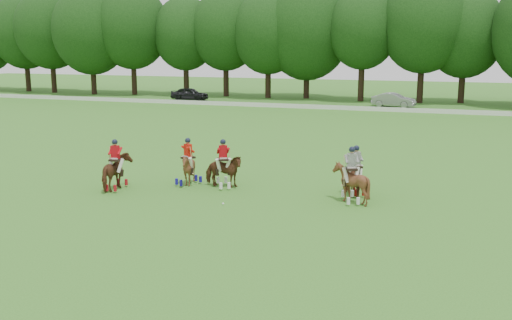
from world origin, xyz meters
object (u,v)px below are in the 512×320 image
(polo_red_b, at_px, (223,171))
(polo_red_a, at_px, (116,172))
(polo_stripe_b, at_px, (351,182))
(polo_ball, at_px, (223,204))
(car_mid, at_px, (394,100))
(polo_red_c, at_px, (188,168))
(car_left, at_px, (190,94))
(polo_stripe_a, at_px, (355,177))

(polo_red_b, bearing_deg, polo_red_a, -155.90)
(polo_stripe_b, height_order, polo_ball, polo_stripe_b)
(car_mid, distance_m, polo_red_c, 38.74)
(polo_red_b, xyz_separation_m, polo_red_c, (-1.72, -0.10, -0.00))
(polo_red_b, relative_size, polo_red_c, 1.01)
(car_mid, relative_size, polo_ball, 50.18)
(polo_red_a, height_order, polo_ball, polo_red_a)
(car_left, bearing_deg, polo_red_a, -162.06)
(car_left, height_order, polo_ball, car_left)
(polo_red_a, height_order, polo_red_c, polo_red_a)
(polo_red_b, bearing_deg, polo_ball, -67.84)
(polo_red_c, relative_size, polo_stripe_b, 0.95)
(polo_red_a, xyz_separation_m, polo_red_b, (4.40, 1.97, -0.04))
(car_mid, xyz_separation_m, polo_ball, (-2.57, -40.97, -0.70))
(polo_red_a, distance_m, polo_stripe_a, 10.66)
(polo_red_a, height_order, polo_red_b, polo_red_a)
(polo_red_b, xyz_separation_m, polo_stripe_a, (5.92, 0.73, -0.02))
(car_mid, xyz_separation_m, polo_stripe_b, (2.28, -38.85, 0.11))
(polo_red_a, distance_m, polo_red_b, 4.82)
(car_mid, bearing_deg, polo_ball, -175.00)
(polo_red_a, distance_m, polo_ball, 5.60)
(polo_red_c, bearing_deg, polo_stripe_b, -3.64)
(car_mid, relative_size, polo_stripe_b, 1.92)
(car_left, height_order, polo_stripe_a, polo_stripe_a)
(polo_stripe_b, bearing_deg, car_left, 123.91)
(car_mid, xyz_separation_m, polo_red_a, (-8.06, -40.23, 0.09))
(polo_red_b, relative_size, polo_ball, 24.91)
(car_left, distance_m, polo_stripe_b, 46.81)
(car_mid, height_order, polo_red_b, polo_red_b)
(polo_stripe_b, bearing_deg, polo_red_a, -172.40)
(car_mid, height_order, polo_stripe_b, polo_stripe_b)
(car_mid, height_order, polo_ball, car_mid)
(polo_red_c, distance_m, polo_ball, 3.91)
(polo_red_a, xyz_separation_m, polo_stripe_b, (10.35, 1.38, 0.02))
(car_left, xyz_separation_m, polo_ball, (21.26, -40.97, -0.71))
(car_left, distance_m, polo_ball, 46.16)
(car_mid, xyz_separation_m, polo_red_b, (-3.67, -38.26, 0.05))
(polo_stripe_a, bearing_deg, polo_stripe_b, -88.66)
(car_left, distance_m, car_mid, 23.83)
(polo_ball, bearing_deg, polo_red_a, 172.35)
(polo_stripe_a, distance_m, polo_ball, 5.96)
(polo_red_a, xyz_separation_m, polo_red_c, (2.68, 1.87, -0.04))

